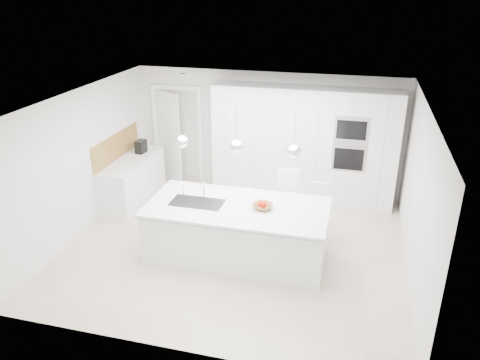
% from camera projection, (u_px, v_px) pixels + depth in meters
% --- Properties ---
extents(floor, '(5.50, 5.50, 0.00)m').
position_uv_depth(floor, '(236.00, 246.00, 7.90)').
color(floor, beige).
rests_on(floor, ground).
extents(wall_back, '(5.50, 0.00, 5.50)m').
position_uv_depth(wall_back, '(267.00, 133.00, 9.64)').
color(wall_back, silver).
rests_on(wall_back, ground).
extents(wall_left, '(0.00, 5.00, 5.00)m').
position_uv_depth(wall_left, '(81.00, 163.00, 8.05)').
color(wall_left, silver).
rests_on(wall_left, ground).
extents(ceiling, '(5.50, 5.50, 0.00)m').
position_uv_depth(ceiling, '(235.00, 101.00, 6.92)').
color(ceiling, white).
rests_on(ceiling, wall_back).
extents(tall_cabinets, '(3.60, 0.60, 2.30)m').
position_uv_depth(tall_cabinets, '(303.00, 145.00, 9.22)').
color(tall_cabinets, white).
rests_on(tall_cabinets, floor).
extents(oven_stack, '(0.62, 0.04, 1.05)m').
position_uv_depth(oven_stack, '(350.00, 144.00, 8.66)').
color(oven_stack, '#A5A5A8').
rests_on(oven_stack, tall_cabinets).
extents(doorway_frame, '(1.11, 0.08, 2.13)m').
position_uv_depth(doorway_frame, '(178.00, 136.00, 10.15)').
color(doorway_frame, white).
rests_on(doorway_frame, floor).
extents(hallway_door, '(0.76, 0.38, 2.00)m').
position_uv_depth(hallway_door, '(167.00, 137.00, 10.17)').
color(hallway_door, white).
rests_on(hallway_door, floor).
extents(radiator, '(0.32, 0.04, 1.40)m').
position_uv_depth(radiator, '(192.00, 145.00, 10.13)').
color(radiator, white).
rests_on(radiator, floor).
extents(left_base_cabinets, '(0.60, 1.80, 0.86)m').
position_uv_depth(left_base_cabinets, '(133.00, 182.00, 9.37)').
color(left_base_cabinets, white).
rests_on(left_base_cabinets, floor).
extents(left_worktop, '(0.62, 1.82, 0.04)m').
position_uv_depth(left_worktop, '(131.00, 161.00, 9.19)').
color(left_worktop, white).
rests_on(left_worktop, left_base_cabinets).
extents(oak_backsplash, '(0.02, 1.80, 0.50)m').
position_uv_depth(oak_backsplash, '(116.00, 146.00, 9.15)').
color(oak_backsplash, olive).
rests_on(oak_backsplash, wall_left).
extents(island_base, '(2.80, 1.20, 0.86)m').
position_uv_depth(island_base, '(237.00, 234.00, 7.44)').
color(island_base, white).
rests_on(island_base, floor).
extents(island_worktop, '(2.84, 1.40, 0.04)m').
position_uv_depth(island_worktop, '(237.00, 207.00, 7.31)').
color(island_worktop, white).
rests_on(island_worktop, island_base).
extents(island_sink, '(0.84, 0.44, 0.18)m').
position_uv_depth(island_sink, '(197.00, 207.00, 7.44)').
color(island_sink, '#3F3F42').
rests_on(island_sink, island_worktop).
extents(island_tap, '(0.02, 0.02, 0.30)m').
position_uv_depth(island_tap, '(204.00, 189.00, 7.52)').
color(island_tap, white).
rests_on(island_tap, island_worktop).
extents(pendant_left, '(0.20, 0.20, 0.20)m').
position_uv_depth(pendant_left, '(182.00, 142.00, 7.06)').
color(pendant_left, white).
rests_on(pendant_left, ceiling).
extents(pendant_mid, '(0.20, 0.20, 0.20)m').
position_uv_depth(pendant_mid, '(236.00, 146.00, 6.87)').
color(pendant_mid, white).
rests_on(pendant_mid, ceiling).
extents(pendant_right, '(0.20, 0.20, 0.20)m').
position_uv_depth(pendant_right, '(294.00, 151.00, 6.67)').
color(pendant_right, white).
rests_on(pendant_right, ceiling).
extents(fruit_bowl, '(0.37, 0.37, 0.08)m').
position_uv_depth(fruit_bowl, '(263.00, 206.00, 7.20)').
color(fruit_bowl, olive).
rests_on(fruit_bowl, island_worktop).
extents(espresso_machine, '(0.18, 0.26, 0.26)m').
position_uv_depth(espresso_machine, '(141.00, 147.00, 9.51)').
color(espresso_machine, black).
rests_on(espresso_machine, left_worktop).
extents(bar_stool_left, '(0.52, 0.63, 1.21)m').
position_uv_depth(bar_stool_left, '(286.00, 206.00, 7.96)').
color(bar_stool_left, white).
rests_on(bar_stool_left, floor).
extents(bar_stool_right, '(0.33, 0.45, 0.98)m').
position_uv_depth(bar_stool_right, '(319.00, 212.00, 8.01)').
color(bar_stool_right, white).
rests_on(bar_stool_right, floor).
extents(apple_a, '(0.09, 0.09, 0.09)m').
position_uv_depth(apple_a, '(263.00, 205.00, 7.17)').
color(apple_a, '#BC1108').
rests_on(apple_a, fruit_bowl).
extents(apple_b, '(0.08, 0.08, 0.08)m').
position_uv_depth(apple_b, '(260.00, 204.00, 7.20)').
color(apple_b, '#BC1108').
rests_on(apple_b, fruit_bowl).
extents(apple_c, '(0.07, 0.07, 0.07)m').
position_uv_depth(apple_c, '(264.00, 204.00, 7.22)').
color(apple_c, '#BC1108').
rests_on(apple_c, fruit_bowl).
extents(banana_bunch, '(0.21, 0.16, 0.19)m').
position_uv_depth(banana_bunch, '(262.00, 202.00, 7.18)').
color(banana_bunch, gold).
rests_on(banana_bunch, fruit_bowl).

